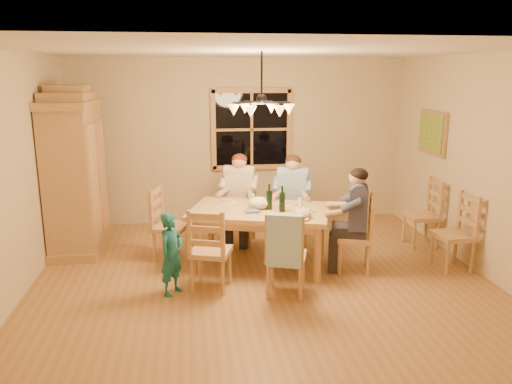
{
  "coord_description": "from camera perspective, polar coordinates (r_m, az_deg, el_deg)",
  "views": [
    {
      "loc": [
        -0.84,
        -5.69,
        2.47
      ],
      "look_at": [
        -0.05,
        0.1,
        1.06
      ],
      "focal_mm": 35.0,
      "sensor_mm": 36.0,
      "label": 1
    }
  ],
  "objects": [
    {
      "name": "wine_glass_a",
      "position": [
        6.6,
        -0.42,
        -0.83
      ],
      "size": [
        0.06,
        0.06,
        0.14
      ],
      "primitive_type": "cylinder",
      "color": "silver",
      "rests_on": "dining_table"
    },
    {
      "name": "chair_spare_back",
      "position": [
        7.6,
        18.29,
        -3.71
      ],
      "size": [
        0.43,
        0.45,
        0.99
      ],
      "rotation": [
        0.0,
        0.0,
        1.55
      ],
      "color": "#B1784E",
      "rests_on": "floor"
    },
    {
      "name": "chandelier",
      "position": [
        5.77,
        0.64,
        9.65
      ],
      "size": [
        0.77,
        0.68,
        0.71
      ],
      "color": "black",
      "rests_on": "ceiling"
    },
    {
      "name": "chair_end_right",
      "position": [
        6.46,
        11.16,
        -6.32
      ],
      "size": [
        0.53,
        0.55,
        0.99
      ],
      "rotation": [
        0.0,
        0.0,
        1.26
      ],
      "color": "#B1784E",
      "rests_on": "floor"
    },
    {
      "name": "chair_spare_front",
      "position": [
        6.86,
        21.49,
        -5.84
      ],
      "size": [
        0.44,
        0.46,
        0.99
      ],
      "rotation": [
        0.0,
        0.0,
        1.62
      ],
      "color": "#B1784E",
      "rests_on": "floor"
    },
    {
      "name": "wall_back",
      "position": [
        8.31,
        -1.91,
        5.8
      ],
      "size": [
        5.5,
        0.02,
        2.7
      ],
      "primitive_type": "cube",
      "color": "beige",
      "rests_on": "floor"
    },
    {
      "name": "wine_bottle_a",
      "position": [
        6.34,
        1.52,
        -0.55
      ],
      "size": [
        0.08,
        0.08,
        0.33
      ],
      "primitive_type": "cylinder",
      "color": "black",
      "rests_on": "dining_table"
    },
    {
      "name": "wall_right",
      "position": [
        6.82,
        24.15,
        2.92
      ],
      "size": [
        0.02,
        5.0,
        2.7
      ],
      "primitive_type": "cube",
      "color": "beige",
      "rests_on": "floor"
    },
    {
      "name": "plate_woman",
      "position": [
        6.74,
        -3.32,
        -1.08
      ],
      "size": [
        0.26,
        0.26,
        0.02
      ],
      "primitive_type": "cylinder",
      "color": "white",
      "rests_on": "dining_table"
    },
    {
      "name": "adult_plaid_man",
      "position": [
        7.12,
        4.21,
        0.3
      ],
      "size": [
        0.49,
        0.52,
        0.87
      ],
      "rotation": [
        0.0,
        0.0,
        2.83
      ],
      "color": "teal",
      "rests_on": "floor"
    },
    {
      "name": "floor",
      "position": [
        6.26,
        0.59,
        -9.68
      ],
      "size": [
        5.5,
        5.5,
        0.0
      ],
      "primitive_type": "plane",
      "color": "olive",
      "rests_on": "ground"
    },
    {
      "name": "plate_plaid",
      "position": [
        6.63,
        3.61,
        -1.33
      ],
      "size": [
        0.26,
        0.26,
        0.02
      ],
      "primitive_type": "cylinder",
      "color": "white",
      "rests_on": "dining_table"
    },
    {
      "name": "wall_left",
      "position": [
        6.11,
        -25.85,
        1.62
      ],
      "size": [
        0.02,
        5.0,
        2.7
      ],
      "primitive_type": "cube",
      "color": "beige",
      "rests_on": "floor"
    },
    {
      "name": "cloth_bundle",
      "position": [
        6.39,
        0.32,
        -1.25
      ],
      "size": [
        0.28,
        0.22,
        0.15
      ],
      "primitive_type": "ellipsoid",
      "color": "beige",
      "rests_on": "dining_table"
    },
    {
      "name": "dining_table",
      "position": [
        6.42,
        0.43,
        -2.83
      ],
      "size": [
        1.98,
        1.54,
        0.76
      ],
      "rotation": [
        0.0,
        0.0,
        -0.31
      ],
      "color": "#AD8C4D",
      "rests_on": "floor"
    },
    {
      "name": "ceiling",
      "position": [
        5.76,
        0.66,
        15.85
      ],
      "size": [
        5.5,
        5.0,
        0.02
      ],
      "primitive_type": "cube",
      "color": "white",
      "rests_on": "wall_back"
    },
    {
      "name": "child",
      "position": [
        5.73,
        -9.61,
        -7.0
      ],
      "size": [
        0.39,
        0.42,
        0.95
      ],
      "primitive_type": "imported",
      "rotation": [
        0.0,
        0.0,
        0.95
      ],
      "color": "#18656C",
      "rests_on": "floor"
    },
    {
      "name": "plate_slate",
      "position": [
        6.33,
        5.56,
        -2.1
      ],
      "size": [
        0.26,
        0.26,
        0.02
      ],
      "primitive_type": "cylinder",
      "color": "white",
      "rests_on": "dining_table"
    },
    {
      "name": "cap",
      "position": [
        6.03,
        5.41,
        -2.43
      ],
      "size": [
        0.2,
        0.2,
        0.11
      ],
      "primitive_type": "ellipsoid",
      "color": "#D0B28A",
      "rests_on": "dining_table"
    },
    {
      "name": "chair_far_right",
      "position": [
        7.27,
        4.14,
        -3.84
      ],
      "size": [
        0.55,
        0.53,
        0.99
      ],
      "rotation": [
        0.0,
        0.0,
        2.83
      ],
      "color": "#B1784E",
      "rests_on": "floor"
    },
    {
      "name": "chair_near_left",
      "position": [
        5.86,
        -5.15,
        -8.18
      ],
      "size": [
        0.55,
        0.53,
        0.99
      ],
      "rotation": [
        0.0,
        0.0,
        -0.31
      ],
      "color": "#B1784E",
      "rests_on": "floor"
    },
    {
      "name": "wine_bottle_b",
      "position": [
        6.24,
        3.01,
        -0.79
      ],
      "size": [
        0.08,
        0.08,
        0.33
      ],
      "primitive_type": "cylinder",
      "color": "black",
      "rests_on": "dining_table"
    },
    {
      "name": "adult_woman",
      "position": [
        7.24,
        -1.91,
        0.54
      ],
      "size": [
        0.49,
        0.52,
        0.87
      ],
      "rotation": [
        0.0,
        0.0,
        2.83
      ],
      "color": "#C8B29A",
      "rests_on": "floor"
    },
    {
      "name": "napkin",
      "position": [
        6.23,
        -0.43,
        -2.22
      ],
      "size": [
        0.21,
        0.19,
        0.03
      ],
      "primitive_type": "cube",
      "rotation": [
        0.0,
        0.0,
        -0.31
      ],
      "color": "#505E93",
      "rests_on": "dining_table"
    },
    {
      "name": "wine_glass_b",
      "position": [
        6.42,
        5.11,
        -1.29
      ],
      "size": [
        0.06,
        0.06,
        0.14
      ],
      "primitive_type": "cylinder",
      "color": "silver",
      "rests_on": "dining_table"
    },
    {
      "name": "towel",
      "position": [
        5.4,
        3.26,
        -5.6
      ],
      "size": [
        0.39,
        0.21,
        0.58
      ],
      "primitive_type": "cube",
      "rotation": [
        0.0,
        0.0,
        -0.31
      ],
      "color": "#95BCCA",
      "rests_on": "chair_near_right"
    },
    {
      "name": "chair_far_left",
      "position": [
        7.38,
        -1.87,
        -3.54
      ],
      "size": [
        0.55,
        0.53,
        0.99
      ],
      "rotation": [
        0.0,
        0.0,
        2.83
      ],
      "color": "#B1784E",
      "rests_on": "floor"
    },
    {
      "name": "chair_end_left",
      "position": [
        6.82,
        -9.7,
        -5.16
      ],
      "size": [
        0.53,
        0.55,
        0.99
      ],
      "rotation": [
        0.0,
        0.0,
        -1.88
      ],
      "color": "#B1784E",
      "rests_on": "floor"
    },
    {
      "name": "window",
      "position": [
        8.28,
        -0.51,
        7.16
      ],
      "size": [
        1.3,
        0.06,
        1.3
      ],
      "color": "black",
      "rests_on": "wall_back"
    },
    {
      "name": "chair_near_right",
      "position": [
        5.71,
        3.43,
        -8.75
      ],
      "size": [
        0.55,
        0.53,
        0.99
      ],
      "rotation": [
        0.0,
        0.0,
        -0.31
      ],
      "color": "#B1784E",
      "rests_on": "floor"
    },
    {
      "name": "armoire",
      "position": [
        7.44,
        -19.9,
        1.78
      ],
      "size": [
        0.66,
        1.4,
        2.3
      ],
      "color": "#A47747",
      "rests_on": "floor"
    },
    {
      "name": "adult_slate_man",
      "position": [
        6.3,
        11.38,
        -1.71
      ],
      "size": [
        0.52,
        0.49,
        0.87
      ],
      "rotation": [
        0.0,
        0.0,
        1.26
      ],
      "color": "#3C4161",
      "rests_on": "floor"
    },
    {
      "name": "painting",
      "position": [
        7.8,
        19.5,
        6.38
      ],
      "size": [
        0.06,
        0.78,
        0.64
      ],
      "color": "#A47747",
      "rests_on": "wall_right"
    }
  ]
}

